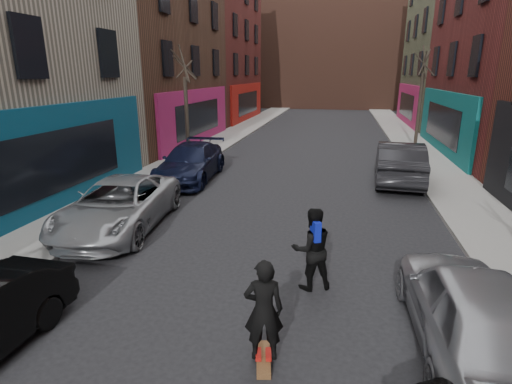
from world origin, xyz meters
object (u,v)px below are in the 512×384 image
at_px(parked_left_far, 119,205).
at_px(skateboard, 263,359).
at_px(tree_right_far, 421,90).
at_px(parked_right_far, 473,310).
at_px(pedestrian, 312,248).
at_px(tree_left_far, 186,95).
at_px(parked_left_end, 191,162).
at_px(skateboarder, 264,310).
at_px(parked_right_end, 399,162).

relative_size(parked_left_far, skateboard, 6.57).
distance_m(tree_right_far, parked_right_far, 19.84).
height_order(parked_left_far, pedestrian, pedestrian).
distance_m(tree_left_far, skateboard, 16.39).
relative_size(parked_left_far, parked_left_end, 1.00).
distance_m(skateboard, skateboarder, 0.90).
height_order(parked_right_far, skateboarder, skateboarder).
xyz_separation_m(parked_right_end, skateboard, (-3.49, -12.15, -0.81)).
xyz_separation_m(parked_left_end, pedestrian, (5.85, -8.19, 0.15)).
distance_m(skateboarder, pedestrian, 2.57).
distance_m(parked_left_end, skateboarder, 11.95).
xyz_separation_m(parked_left_far, parked_left_end, (0.00, 5.89, 0.03)).
xyz_separation_m(parked_left_far, parked_right_far, (8.58, -3.84, 0.05)).
height_order(tree_left_far, parked_right_far, tree_left_far).
relative_size(parked_left_far, parked_right_far, 1.15).
xyz_separation_m(parked_right_far, skateboarder, (-3.28, -0.97, 0.17)).
relative_size(tree_left_far, parked_right_far, 1.42).
xyz_separation_m(parked_right_far, parked_right_end, (0.21, 11.18, 0.08)).
bearing_deg(tree_left_far, skateboarder, -64.55).
bearing_deg(tree_right_far, tree_left_far, -154.18).
bearing_deg(parked_right_end, parked_left_end, 13.18).
bearing_deg(skateboard, tree_right_far, 62.84).
height_order(parked_left_far, skateboard, parked_left_far).
relative_size(tree_right_far, pedestrian, 3.74).
bearing_deg(parked_left_end, tree_left_far, 109.43).
bearing_deg(skateboarder, tree_right_far, -117.16).
height_order(skateboarder, pedestrian, pedestrian).
bearing_deg(parked_right_end, parked_left_far, 43.71).
bearing_deg(skateboarder, skateboard, 180.00).
xyz_separation_m(tree_right_far, skateboarder, (-5.50, -20.49, -2.58)).
xyz_separation_m(parked_left_far, skateboarder, (5.30, -4.81, 0.22)).
bearing_deg(parked_right_far, tree_left_far, -54.42).
bearing_deg(skateboarder, parked_left_end, -75.80).
bearing_deg(skateboard, parked_right_far, 4.36).
bearing_deg(pedestrian, tree_right_far, -129.16).
relative_size(tree_left_far, pedestrian, 3.58).
height_order(parked_left_end, parked_right_far, parked_right_far).
distance_m(parked_left_end, parked_right_end, 8.91).
relative_size(tree_left_far, skateboard, 8.12).
distance_m(parked_right_end, skateboard, 12.67).
bearing_deg(parked_right_far, parked_left_end, -50.00).
height_order(skateboard, pedestrian, pedestrian).
relative_size(skateboard, skateboarder, 0.47).
height_order(parked_right_far, parked_right_end, parked_right_end).
distance_m(parked_right_far, parked_right_end, 11.18).
distance_m(parked_right_far, pedestrian, 3.14).
distance_m(tree_left_far, skateboarder, 16.23).
bearing_deg(parked_left_far, skateboard, -48.32).
xyz_separation_m(skateboard, pedestrian, (0.55, 2.51, 0.87)).
height_order(parked_left_far, parked_right_far, parked_right_far).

